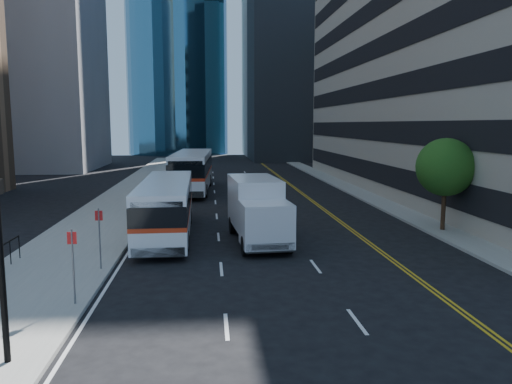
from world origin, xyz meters
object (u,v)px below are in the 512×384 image
(street_tree, at_px, (445,167))
(lamp_post, at_px, (1,261))
(bus_front, at_px, (166,206))
(bus_rear, at_px, (192,170))
(box_truck, at_px, (257,209))

(street_tree, height_order, lamp_post, street_tree)
(street_tree, xyz_separation_m, lamp_post, (-18.00, -14.00, -0.92))
(bus_front, bearing_deg, street_tree, -3.30)
(bus_rear, xyz_separation_m, box_truck, (3.92, -20.00, -0.21))
(bus_rear, bearing_deg, lamp_post, -93.62)
(bus_front, xyz_separation_m, box_truck, (4.74, -1.96, 0.07))
(bus_front, relative_size, box_truck, 1.69)
(box_truck, bearing_deg, street_tree, 2.78)
(lamp_post, distance_m, box_truck, 14.76)
(street_tree, distance_m, bus_front, 15.42)
(bus_rear, height_order, box_truck, bus_rear)
(street_tree, bearing_deg, bus_front, 177.57)
(street_tree, height_order, bus_rear, street_tree)
(street_tree, distance_m, box_truck, 10.79)
(street_tree, xyz_separation_m, bus_front, (-15.27, 0.65, -2.01))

